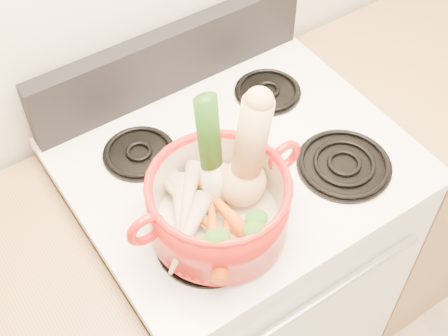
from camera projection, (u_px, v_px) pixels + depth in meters
stove_body at (235, 265)px, 1.86m from camera, size 0.76×0.65×0.92m
cooktop at (238, 162)px, 1.49m from camera, size 0.78×0.67×0.03m
control_backsplash at (171, 60)px, 1.57m from camera, size 0.76×0.05×0.18m
oven_handle at (322, 299)px, 1.43m from camera, size 0.60×0.02×0.02m
burner_front_left at (208, 240)px, 1.32m from camera, size 0.22×0.22×0.02m
burner_front_right at (344, 164)px, 1.45m from camera, size 0.22×0.22×0.02m
burner_back_left at (139, 152)px, 1.48m from camera, size 0.17×0.17×0.02m
burner_back_right at (268, 91)px, 1.61m from camera, size 0.17×0.17×0.02m
dutch_oven at (219, 206)px, 1.28m from camera, size 0.29×0.29×0.14m
pot_handle_left at (146, 229)px, 1.18m from camera, size 0.08×0.02×0.08m
pot_handle_right at (284, 156)px, 1.30m from camera, size 0.08×0.02×0.08m
squash at (244, 156)px, 1.24m from camera, size 0.16×0.13×0.28m
leek at (212, 156)px, 1.22m from camera, size 0.05×0.08×0.31m
ginger at (212, 180)px, 1.35m from camera, size 0.10×0.08×0.05m
parsnip_0 at (200, 215)px, 1.28m from camera, size 0.05×0.24×0.07m
parsnip_1 at (180, 217)px, 1.28m from camera, size 0.14×0.19×0.06m
parsnip_2 at (182, 197)px, 1.30m from camera, size 0.05×0.19×0.06m
parsnip_3 at (188, 232)px, 1.24m from camera, size 0.17×0.14×0.06m
parsnip_4 at (187, 203)px, 1.28m from camera, size 0.16×0.17×0.05m
carrot_0 at (220, 234)px, 1.26m from camera, size 0.08×0.18×0.05m
carrot_1 at (224, 244)px, 1.24m from camera, size 0.14×0.15×0.05m
carrot_2 at (225, 211)px, 1.28m from camera, size 0.05×0.19×0.05m
carrot_3 at (213, 228)px, 1.25m from camera, size 0.10×0.15×0.04m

